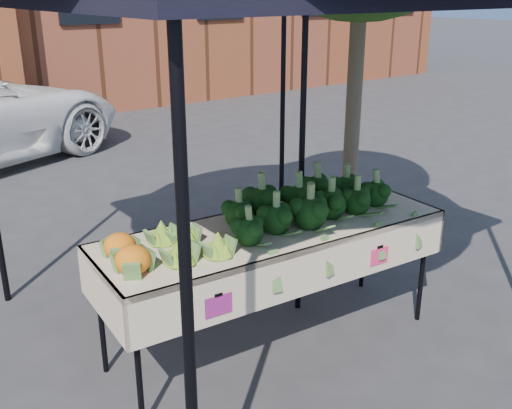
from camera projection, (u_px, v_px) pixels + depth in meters
The scene contains 7 objects.
ground at pixel (259, 352), 4.13m from camera, with size 90.00×90.00×0.00m, color #2E2E30.
table at pixel (274, 287), 4.08m from camera, with size 2.46×1.01×0.90m.
canopy at pixel (257, 144), 4.10m from camera, with size 3.16×3.16×2.74m, color black, non-canonical shape.
broccoli_heap at pixel (303, 198), 4.05m from camera, with size 1.38×0.58×0.27m, color black.
romanesco_cluster at pixel (185, 235), 3.53m from camera, with size 0.44×0.58×0.21m, color #79AD34.
cauliflower_pair at pixel (126, 250), 3.35m from camera, with size 0.24×0.44×0.19m, color orange.
street_tree at pixel (356, 56), 4.78m from camera, with size 1.90×1.90×3.75m, color #1E4C14, non-canonical shape.
Camera 1 is at (-2.16, -2.78, 2.39)m, focal length 41.47 mm.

